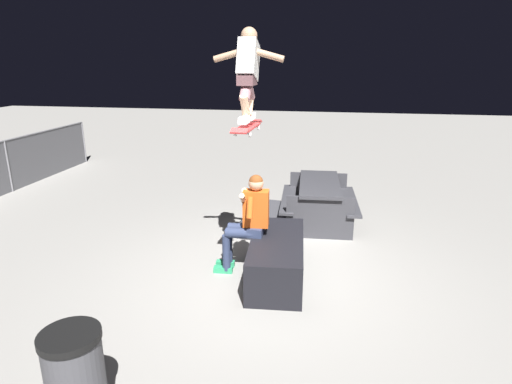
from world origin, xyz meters
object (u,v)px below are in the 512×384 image
(skateboard, at_px, (247,127))
(kicker_ramp, at_px, (272,224))
(person_sitting_on_ledge, at_px, (248,218))
(picnic_table_back, at_px, (319,196))
(skater_airborne, at_px, (248,70))
(ledge_box_main, at_px, (277,258))
(trash_bin, at_px, (76,379))

(skateboard, xyz_separation_m, kicker_ramp, (1.68, -0.08, -1.95))
(kicker_ramp, bearing_deg, skateboard, 177.15)
(person_sitting_on_ledge, xyz_separation_m, skateboard, (-0.05, -0.01, 1.23))
(picnic_table_back, bearing_deg, skateboard, 157.66)
(skater_airborne, bearing_deg, ledge_box_main, -107.94)
(trash_bin, bearing_deg, person_sitting_on_ledge, -16.10)
(skater_airborne, height_order, picnic_table_back, skater_airborne)
(ledge_box_main, bearing_deg, trash_bin, 155.46)
(skater_airborne, height_order, kicker_ramp, skater_airborne)
(ledge_box_main, bearing_deg, picnic_table_back, -11.98)
(person_sitting_on_ledge, xyz_separation_m, skater_airborne, (0.01, -0.01, 1.92))
(picnic_table_back, bearing_deg, kicker_ramp, 119.69)
(kicker_ramp, bearing_deg, ledge_box_main, -169.54)
(skateboard, distance_m, skater_airborne, 0.69)
(skateboard, distance_m, kicker_ramp, 2.58)
(ledge_box_main, xyz_separation_m, person_sitting_on_ledge, (0.12, 0.42, 0.51))
(person_sitting_on_ledge, height_order, trash_bin, person_sitting_on_ledge)
(skater_airborne, distance_m, picnic_table_back, 3.16)
(kicker_ramp, xyz_separation_m, picnic_table_back, (0.45, -0.79, 0.43))
(person_sitting_on_ledge, relative_size, skateboard, 1.36)
(skateboard, bearing_deg, kicker_ramp, -2.85)
(ledge_box_main, xyz_separation_m, skateboard, (0.08, 0.41, 1.74))
(ledge_box_main, height_order, skater_airborne, skater_airborne)
(skateboard, height_order, kicker_ramp, skateboard)
(kicker_ramp, distance_m, trash_bin, 4.57)
(skateboard, xyz_separation_m, picnic_table_back, (2.14, -0.88, -1.52))
(ledge_box_main, distance_m, person_sitting_on_ledge, 0.67)
(trash_bin, bearing_deg, skateboard, -16.56)
(ledge_box_main, bearing_deg, person_sitting_on_ledge, 73.62)
(person_sitting_on_ledge, xyz_separation_m, picnic_table_back, (2.09, -0.89, -0.29))
(ledge_box_main, relative_size, skater_airborne, 1.45)
(skateboard, distance_m, picnic_table_back, 2.76)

